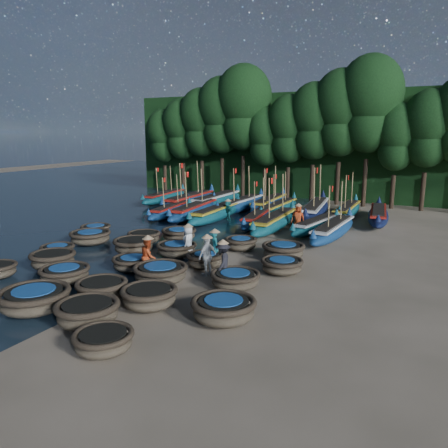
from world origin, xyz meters
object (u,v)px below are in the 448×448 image
at_px(coracle_19, 282,265).
at_px(long_boat_8, 333,230).
at_px(long_boat_4, 216,213).
at_px(long_boat_10, 190,200).
at_px(long_boat_3, 194,210).
at_px(long_boat_12, 241,204).
at_px(long_boat_7, 318,224).
at_px(fisherman_1, 215,246).
at_px(coracle_11, 53,260).
at_px(coracle_13, 160,273).
at_px(coracle_14, 235,279).
at_px(long_boat_9, 165,197).
at_px(coracle_22, 179,234).
at_px(fisherman_0, 188,241).
at_px(coracle_9, 224,309).
at_px(coracle_10, 58,250).
at_px(coracle_20, 96,230).
at_px(long_boat_2, 171,210).
at_px(long_boat_5, 258,218).
at_px(coracle_15, 90,237).
at_px(long_boat_16, 347,211).
at_px(coracle_4, 103,341).
at_px(long_boat_13, 269,203).
at_px(fisherman_4, 207,255).
at_px(long_boat_17, 378,215).
at_px(coracle_24, 283,251).
at_px(coracle_8, 149,297).
at_px(coracle_12, 133,262).
at_px(coracle_2, 35,299).
at_px(coracle_21, 144,237).
at_px(long_boat_15, 315,210).
at_px(fisherman_3, 223,261).
at_px(coracle_3, 88,312).
at_px(coracle_18, 205,259).
at_px(coracle_17, 177,249).
at_px(coracle_23, 241,243).
at_px(long_boat_6, 275,222).
at_px(long_boat_14, 279,208).

height_order(coracle_19, long_boat_8, long_boat_8).
xyz_separation_m(long_boat_4, long_boat_10, (-4.74, 3.97, 0.06)).
distance_m(long_boat_3, long_boat_12, 4.61).
xyz_separation_m(long_boat_7, fisherman_1, (-2.45, -9.35, 0.46)).
height_order(coracle_11, coracle_13, coracle_11).
height_order(coracle_14, long_boat_12, long_boat_12).
bearing_deg(long_boat_9, coracle_11, -75.42).
xyz_separation_m(coracle_19, coracle_22, (-7.50, 2.97, 0.02)).
xyz_separation_m(coracle_14, fisherman_0, (-4.03, 2.83, 0.52)).
bearing_deg(coracle_9, coracle_10, 165.23).
bearing_deg(coracle_20, long_boat_2, 85.62).
bearing_deg(coracle_9, fisherman_1, 121.23).
bearing_deg(long_boat_5, coracle_15, -132.89).
bearing_deg(long_boat_16, coracle_4, -95.77).
bearing_deg(long_boat_13, fisherman_4, -80.95).
relative_size(long_boat_10, long_boat_17, 1.15).
height_order(coracle_20, fisherman_1, fisherman_1).
height_order(coracle_24, long_boat_10, long_boat_10).
xyz_separation_m(coracle_8, long_boat_7, (2.03, 15.10, 0.03)).
xyz_separation_m(coracle_13, long_boat_4, (-4.24, 12.82, 0.11)).
bearing_deg(coracle_12, coracle_2, -90.47).
height_order(coracle_19, coracle_21, coracle_21).
distance_m(coracle_8, long_boat_10, 21.84).
relative_size(coracle_20, long_boat_15, 0.24).
bearing_deg(fisherman_3, coracle_10, -99.74).
bearing_deg(coracle_4, coracle_3, 146.70).
distance_m(long_boat_3, fisherman_4, 13.59).
distance_m(coracle_21, long_boat_10, 12.56).
height_order(coracle_12, long_boat_13, long_boat_13).
xyz_separation_m(coracle_15, long_boat_17, (13.65, 14.02, 0.09)).
bearing_deg(coracle_24, coracle_18, -133.03).
bearing_deg(coracle_17, long_boat_2, 125.80).
distance_m(coracle_15, coracle_23, 8.66).
xyz_separation_m(coracle_11, coracle_19, (9.70, 4.35, -0.08)).
bearing_deg(fisherman_1, coracle_15, 41.64).
xyz_separation_m(coracle_19, fisherman_0, (-5.09, 0.18, 0.51)).
height_order(long_boat_4, long_boat_7, long_boat_4).
distance_m(fisherman_3, fisherman_4, 1.09).
xyz_separation_m(coracle_2, long_boat_13, (-0.29, 23.30, 0.08)).
distance_m(coracle_10, long_boat_12, 16.80).
bearing_deg(long_boat_6, coracle_17, -107.95).
height_order(coracle_13, coracle_15, coracle_13).
bearing_deg(long_boat_8, coracle_22, -146.05).
bearing_deg(coracle_18, coracle_15, 174.37).
bearing_deg(fisherman_4, long_boat_2, -126.73).
distance_m(coracle_18, long_boat_16, 15.90).
distance_m(coracle_12, long_boat_15, 16.78).
bearing_deg(fisherman_1, coracle_13, 118.10).
height_order(long_boat_14, fisherman_3, long_boat_14).
bearing_deg(fisherman_1, long_boat_3, -10.96).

